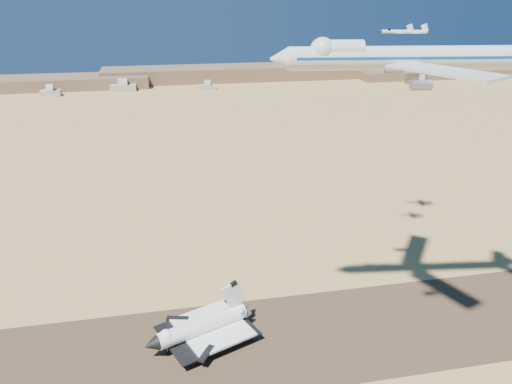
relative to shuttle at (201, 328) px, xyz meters
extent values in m
plane|color=tan|center=(12.72, -5.09, -5.21)|extent=(1200.00, 1200.00, 0.00)
cube|color=brown|center=(12.72, -5.09, -5.18)|extent=(600.00, 50.00, 0.06)
cube|color=brown|center=(132.72, 534.91, 3.79)|extent=(420.00, 60.00, 18.00)
cube|color=brown|center=(412.72, 504.91, 0.29)|extent=(300.00, 60.00, 11.00)
cube|color=beige|center=(-127.28, 464.91, -1.96)|extent=(22.00, 14.00, 6.50)
cube|color=beige|center=(-47.28, 479.91, -1.46)|extent=(30.00, 15.00, 7.50)
cube|color=beige|center=(52.72, 469.91, -2.46)|extent=(19.00, 12.50, 5.50)
cylinder|color=white|center=(0.08, 0.03, 0.74)|extent=(31.52, 16.90, 5.55)
cone|color=black|center=(-16.67, -6.65, 0.74)|extent=(6.09, 6.55, 5.27)
sphere|color=white|center=(-11.89, -4.74, 1.53)|extent=(5.15, 5.15, 5.15)
cube|color=white|center=(3.76, 1.50, -1.54)|extent=(29.06, 30.17, 0.89)
cube|color=black|center=(1.92, 0.77, -1.99)|extent=(36.42, 33.10, 0.50)
cube|color=white|center=(12.05, 4.80, 8.47)|extent=(8.79, 4.05, 11.42)
cylinder|color=gray|center=(-11.89, -4.74, -3.63)|extent=(0.36, 0.36, 3.17)
cylinder|color=black|center=(-11.89, -4.74, -4.67)|extent=(1.18, 0.82, 1.09)
cylinder|color=gray|center=(7.44, -2.37, -3.63)|extent=(0.36, 0.36, 3.17)
cylinder|color=black|center=(7.44, -2.37, -4.67)|extent=(1.18, 0.82, 1.09)
cylinder|color=gray|center=(3.77, 6.84, -3.63)|extent=(0.36, 0.36, 3.17)
cylinder|color=black|center=(3.77, 6.84, -4.67)|extent=(1.18, 0.82, 1.09)
cylinder|color=silver|center=(60.59, -11.57, 89.35)|extent=(68.91, 15.66, 6.46)
cone|color=silver|center=(24.07, -6.60, 89.35)|extent=(5.87, 7.08, 6.46)
sphere|color=silver|center=(35.58, -8.17, 91.67)|extent=(6.66, 6.66, 6.66)
cube|color=silver|center=(60.42, -27.85, 88.13)|extent=(19.01, 31.57, 0.71)
cube|color=silver|center=(64.77, 4.17, 88.13)|extent=(25.07, 29.90, 0.71)
cylinder|color=gray|center=(57.37, -20.30, 85.10)|extent=(5.36, 3.28, 2.63)
cylinder|color=gray|center=(54.14, -29.03, 85.10)|extent=(5.36, 3.28, 2.63)
cylinder|color=gray|center=(59.82, -2.29, 85.10)|extent=(5.36, 3.28, 2.63)
cylinder|color=gray|center=(59.04, 6.99, 85.10)|extent=(5.36, 3.28, 2.63)
imported|color=#D3630C|center=(9.04, -5.92, -4.35)|extent=(0.55, 0.68, 1.61)
imported|color=#D3630C|center=(9.05, -5.78, -4.26)|extent=(0.89, 0.99, 1.78)
imported|color=#D3630C|center=(5.85, -6.92, -4.23)|extent=(1.12, 1.18, 1.84)
cylinder|color=silver|center=(79.62, 37.98, 92.48)|extent=(10.87, 4.23, 1.28)
cone|color=black|center=(73.31, 39.78, 92.48)|extent=(2.60, 1.79, 1.18)
sphere|color=black|center=(76.99, 38.73, 92.94)|extent=(1.28, 1.28, 1.28)
cube|color=silver|center=(80.50, 37.73, 92.30)|extent=(5.07, 7.89, 0.23)
cube|color=silver|center=(84.00, 36.73, 92.48)|extent=(3.18, 4.93, 0.18)
cube|color=silver|center=(84.18, 36.68, 93.76)|extent=(2.71, 0.98, 3.08)
cylinder|color=silver|center=(93.11, 53.28, 91.11)|extent=(12.69, 5.12, 1.49)
cone|color=black|center=(85.76, 55.49, 91.11)|extent=(3.06, 2.13, 1.39)
sphere|color=black|center=(90.05, 54.20, 91.64)|extent=(1.49, 1.49, 1.49)
cube|color=silver|center=(94.13, 52.97, 90.89)|extent=(6.03, 9.25, 0.27)
cube|color=silver|center=(98.22, 51.74, 91.11)|extent=(3.78, 5.78, 0.21)
cube|color=silver|center=(98.42, 51.68, 92.60)|extent=(3.17, 1.19, 3.61)
camera|label=1|loc=(-9.32, -140.94, 106.37)|focal=35.00mm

